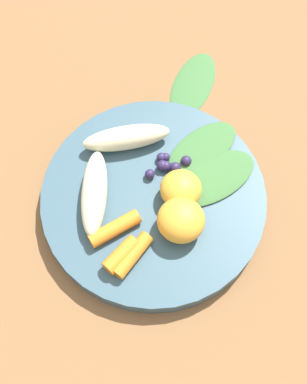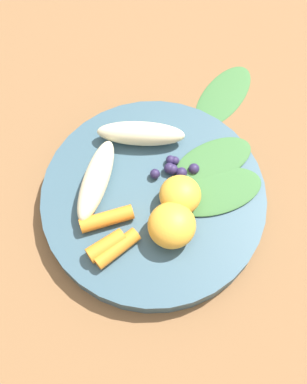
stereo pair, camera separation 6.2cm
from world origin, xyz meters
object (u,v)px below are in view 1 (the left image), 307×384
object	(u,v)px
banana_peeled_left	(94,193)
kale_leaf_stray	(193,84)
bowl	(154,200)
banana_peeled_right	(126,138)
orange_segment_near	(181,189)

from	to	relation	value
banana_peeled_left	kale_leaf_stray	bearing A→B (deg)	147.26
banana_peeled_left	kale_leaf_stray	xyz separation A→B (m)	(0.16, 0.16, -0.04)
banana_peeled_left	bowl	bearing A→B (deg)	94.06
banana_peeled_right	orange_segment_near	xyz separation A→B (m)	(0.05, -0.08, 0.00)
banana_peeled_left	banana_peeled_right	world-z (taller)	same
bowl	banana_peeled_right	bearing A→B (deg)	105.31
banana_peeled_left	banana_peeled_right	xyz separation A→B (m)	(0.05, 0.07, 0.00)
bowl	banana_peeled_right	world-z (taller)	banana_peeled_right
bowl	banana_peeled_right	distance (m)	0.08
bowl	kale_leaf_stray	distance (m)	0.19
orange_segment_near	banana_peeled_left	bearing A→B (deg)	171.79
kale_leaf_stray	orange_segment_near	bearing A→B (deg)	-166.09
orange_segment_near	kale_leaf_stray	size ratio (longest dim) A/B	0.42
orange_segment_near	kale_leaf_stray	bearing A→B (deg)	72.81
banana_peeled_left	kale_leaf_stray	size ratio (longest dim) A/B	0.94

